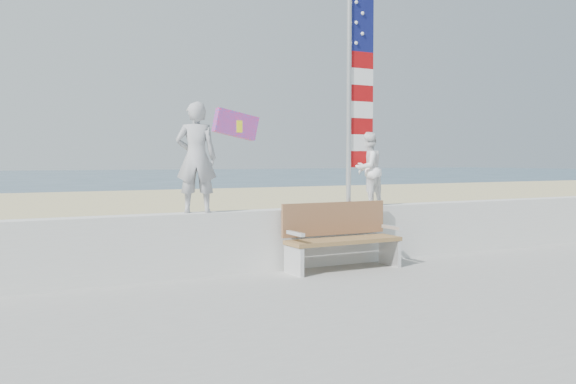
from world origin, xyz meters
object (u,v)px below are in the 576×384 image
adult (196,158)px  bench (340,235)px  child (367,169)px  flag (356,87)px

adult → bench: 2.46m
bench → adult: bearing=167.9°
child → bench: bearing=7.9°
flag → child: bearing=0.1°
adult → bench: size_ratio=0.86×
adult → flag: flag is taller
child → flag: bearing=-21.6°
bench → flag: 2.42m
child → flag: (-0.24, -0.00, 1.31)m
flag → bench: bearing=-141.2°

